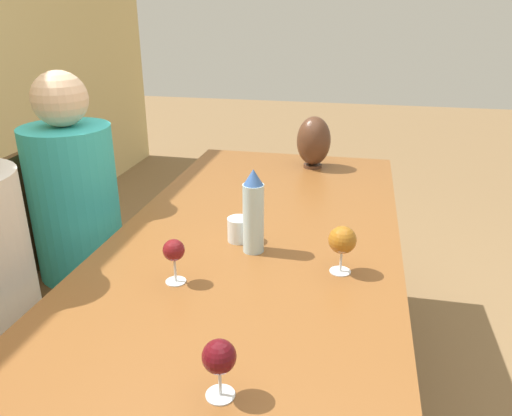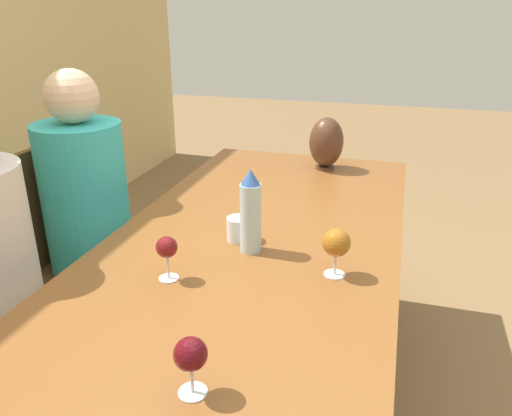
# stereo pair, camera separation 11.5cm
# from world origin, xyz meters

# --- Properties ---
(dining_table) EXTENTS (2.38, 0.95, 0.77)m
(dining_table) POSITION_xyz_m (0.00, 0.00, 0.70)
(dining_table) COLOR brown
(dining_table) RESTS_ON ground_plane
(water_bottle) EXTENTS (0.07, 0.07, 0.27)m
(water_bottle) POSITION_xyz_m (0.07, -0.02, 0.91)
(water_bottle) COLOR #ADCCD6
(water_bottle) RESTS_ON dining_table
(water_tumbler) EXTENTS (0.08, 0.08, 0.08)m
(water_tumbler) POSITION_xyz_m (0.14, 0.05, 0.81)
(water_tumbler) COLOR silver
(water_tumbler) RESTS_ON dining_table
(vase) EXTENTS (0.16, 0.16, 0.25)m
(vase) POSITION_xyz_m (0.99, -0.11, 0.90)
(vase) COLOR #4C2D1E
(vase) RESTS_ON dining_table
(wine_glass_1) EXTENTS (0.07, 0.07, 0.13)m
(wine_glass_1) POSITION_xyz_m (-0.56, -0.09, 0.87)
(wine_glass_1) COLOR silver
(wine_glass_1) RESTS_ON dining_table
(wine_glass_2) EXTENTS (0.06, 0.06, 0.13)m
(wine_glass_2) POSITION_xyz_m (-0.16, 0.16, 0.87)
(wine_glass_2) COLOR silver
(wine_glass_2) RESTS_ON dining_table
(wine_glass_3) EXTENTS (0.08, 0.08, 0.14)m
(wine_glass_3) POSITION_xyz_m (-0.01, -0.29, 0.88)
(wine_glass_3) COLOR silver
(wine_glass_3) RESTS_ON dining_table
(chair_far) EXTENTS (0.44, 0.44, 0.97)m
(chair_far) POSITION_xyz_m (0.32, 0.83, 0.52)
(chair_far) COLOR brown
(chair_far) RESTS_ON ground_plane
(person_far) EXTENTS (0.34, 0.34, 1.29)m
(person_far) POSITION_xyz_m (0.32, 0.74, 0.69)
(person_far) COLOR #2D2D38
(person_far) RESTS_ON ground_plane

